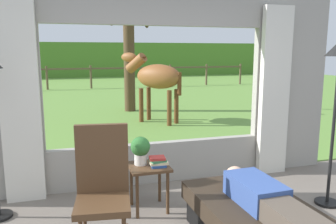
{
  "coord_description": "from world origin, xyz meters",
  "views": [
    {
      "loc": [
        -1.17,
        -2.11,
        1.77
      ],
      "look_at": [
        0.0,
        1.8,
        1.05
      ],
      "focal_mm": 36.53,
      "sensor_mm": 36.0,
      "label": 1
    }
  ],
  "objects_px": {
    "book_stack": "(158,162)",
    "pasture_tree": "(129,54)",
    "potted_plant": "(140,149)",
    "side_table": "(149,173)",
    "horse": "(156,77)",
    "rocking_chair": "(103,188)",
    "reclining_person": "(268,201)"
  },
  "relations": [
    {
      "from": "book_stack",
      "to": "pasture_tree",
      "type": "relative_size",
      "value": 0.06
    },
    {
      "from": "potted_plant",
      "to": "pasture_tree",
      "type": "height_order",
      "value": "pasture_tree"
    },
    {
      "from": "side_table",
      "to": "potted_plant",
      "type": "xyz_separation_m",
      "value": [
        -0.08,
        0.06,
        0.28
      ]
    },
    {
      "from": "potted_plant",
      "to": "horse",
      "type": "xyz_separation_m",
      "value": [
        1.37,
        4.55,
        0.45
      ]
    },
    {
      "from": "rocking_chair",
      "to": "horse",
      "type": "xyz_separation_m",
      "value": [
        1.86,
        5.18,
        0.61
      ]
    },
    {
      "from": "pasture_tree",
      "to": "rocking_chair",
      "type": "bearing_deg",
      "value": -102.38
    },
    {
      "from": "potted_plant",
      "to": "book_stack",
      "type": "xyz_separation_m",
      "value": [
        0.17,
        -0.12,
        -0.13
      ]
    },
    {
      "from": "reclining_person",
      "to": "rocking_chair",
      "type": "height_order",
      "value": "rocking_chair"
    },
    {
      "from": "reclining_person",
      "to": "book_stack",
      "type": "bearing_deg",
      "value": 119.2
    },
    {
      "from": "side_table",
      "to": "pasture_tree",
      "type": "relative_size",
      "value": 0.15
    },
    {
      "from": "rocking_chair",
      "to": "pasture_tree",
      "type": "relative_size",
      "value": 0.31
    },
    {
      "from": "side_table",
      "to": "book_stack",
      "type": "bearing_deg",
      "value": -34.1
    },
    {
      "from": "potted_plant",
      "to": "book_stack",
      "type": "relative_size",
      "value": 1.52
    },
    {
      "from": "rocking_chair",
      "to": "horse",
      "type": "height_order",
      "value": "horse"
    },
    {
      "from": "potted_plant",
      "to": "horse",
      "type": "distance_m",
      "value": 4.78
    },
    {
      "from": "rocking_chair",
      "to": "potted_plant",
      "type": "bearing_deg",
      "value": 60.31
    },
    {
      "from": "side_table",
      "to": "horse",
      "type": "distance_m",
      "value": 4.84
    },
    {
      "from": "rocking_chair",
      "to": "pasture_tree",
      "type": "xyz_separation_m",
      "value": [
        1.55,
        7.05,
        1.15
      ]
    },
    {
      "from": "horse",
      "to": "pasture_tree",
      "type": "relative_size",
      "value": 0.48
    },
    {
      "from": "reclining_person",
      "to": "rocking_chair",
      "type": "relative_size",
      "value": 1.28
    },
    {
      "from": "potted_plant",
      "to": "pasture_tree",
      "type": "relative_size",
      "value": 0.09
    },
    {
      "from": "rocking_chair",
      "to": "side_table",
      "type": "bearing_deg",
      "value": 53.18
    },
    {
      "from": "reclining_person",
      "to": "horse",
      "type": "xyz_separation_m",
      "value": [
        0.53,
        5.8,
        0.63
      ]
    },
    {
      "from": "reclining_person",
      "to": "rocking_chair",
      "type": "xyz_separation_m",
      "value": [
        -1.32,
        0.62,
        0.02
      ]
    },
    {
      "from": "book_stack",
      "to": "horse",
      "type": "distance_m",
      "value": 4.86
    },
    {
      "from": "reclining_person",
      "to": "pasture_tree",
      "type": "relative_size",
      "value": 0.4
    },
    {
      "from": "potted_plant",
      "to": "book_stack",
      "type": "distance_m",
      "value": 0.25
    },
    {
      "from": "side_table",
      "to": "book_stack",
      "type": "xyz_separation_m",
      "value": [
        0.09,
        -0.06,
        0.15
      ]
    },
    {
      "from": "reclining_person",
      "to": "horse",
      "type": "distance_m",
      "value": 5.86
    },
    {
      "from": "rocking_chair",
      "to": "side_table",
      "type": "relative_size",
      "value": 2.15
    },
    {
      "from": "book_stack",
      "to": "pasture_tree",
      "type": "xyz_separation_m",
      "value": [
        0.89,
        6.54,
        1.12
      ]
    },
    {
      "from": "book_stack",
      "to": "horse",
      "type": "xyz_separation_m",
      "value": [
        1.2,
        4.67,
        0.58
      ]
    }
  ]
}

